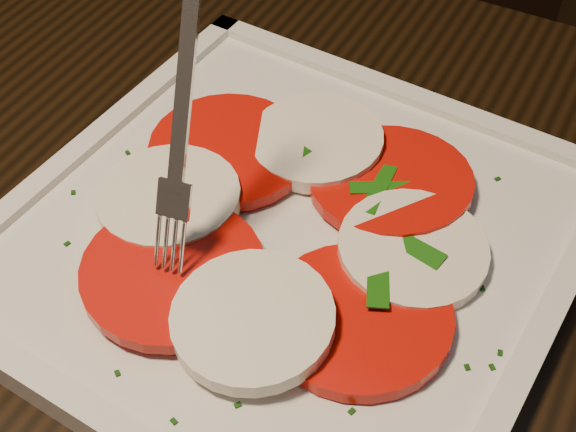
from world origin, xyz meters
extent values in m
cube|color=black|center=(-0.02, 0.13, 0.73)|extent=(1.22, 0.83, 0.04)
cylinder|color=black|center=(-0.55, 0.49, 0.35)|extent=(0.06, 0.06, 0.71)
cylinder|color=black|center=(-0.07, 0.63, 0.21)|extent=(0.04, 0.04, 0.41)
cylinder|color=black|center=(0.00, 0.98, 0.21)|extent=(0.04, 0.04, 0.41)
cube|color=silver|center=(-0.08, 0.22, 0.76)|extent=(0.34, 0.34, 0.01)
cylinder|color=red|center=(-0.02, 0.18, 0.77)|extent=(0.10, 0.10, 0.02)
cylinder|color=white|center=(-0.01, 0.24, 0.77)|extent=(0.09, 0.09, 0.01)
cylinder|color=red|center=(-0.04, 0.28, 0.77)|extent=(0.10, 0.10, 0.02)
cylinder|color=white|center=(-0.10, 0.29, 0.77)|extent=(0.09, 0.09, 0.01)
cylinder|color=red|center=(-0.14, 0.26, 0.77)|extent=(0.10, 0.10, 0.01)
cylinder|color=white|center=(-0.15, 0.21, 0.78)|extent=(0.09, 0.09, 0.01)
cylinder|color=red|center=(-0.12, 0.16, 0.78)|extent=(0.10, 0.10, 0.01)
cylinder|color=white|center=(-0.07, 0.15, 0.78)|extent=(0.09, 0.09, 0.01)
cube|color=#19580F|center=(-0.14, 0.20, 0.78)|extent=(0.01, 0.04, 0.00)
cube|color=#19580F|center=(-0.02, 0.20, 0.78)|extent=(0.03, 0.04, 0.00)
cube|color=#19580F|center=(-0.11, 0.28, 0.78)|extent=(0.04, 0.03, 0.01)
cube|color=#19580F|center=(-0.14, 0.17, 0.78)|extent=(0.02, 0.04, 0.00)
cube|color=#19580F|center=(-0.04, 0.27, 0.78)|extent=(0.04, 0.03, 0.00)
cube|color=#19580F|center=(-0.04, 0.27, 0.78)|extent=(0.01, 0.05, 0.00)
cube|color=#19580F|center=(-0.01, 0.24, 0.78)|extent=(0.05, 0.02, 0.00)
cube|color=#0F3509|center=(-0.19, 0.28, 0.77)|extent=(0.00, 0.00, 0.00)
cube|color=#0F3509|center=(0.05, 0.20, 0.77)|extent=(0.00, 0.00, 0.00)
cube|color=#0F3509|center=(-0.21, 0.19, 0.77)|extent=(0.00, 0.00, 0.00)
cube|color=#0F3509|center=(0.02, 0.25, 0.77)|extent=(0.00, 0.00, 0.00)
cube|color=#0F3509|center=(-0.09, 0.34, 0.77)|extent=(0.00, 0.00, 0.00)
cube|color=#0F3509|center=(0.01, 0.26, 0.77)|extent=(0.00, 0.00, 0.00)
cube|color=#0F3509|center=(-0.02, 0.14, 0.77)|extent=(0.00, 0.00, 0.00)
cube|color=#0F3509|center=(-0.20, 0.24, 0.77)|extent=(0.00, 0.00, 0.00)
cube|color=#0F3509|center=(0.03, 0.20, 0.77)|extent=(0.00, 0.00, 0.00)
cube|color=#0F3509|center=(-0.18, 0.27, 0.77)|extent=(0.00, 0.00, 0.00)
cube|color=#0F3509|center=(0.02, 0.32, 0.77)|extent=(0.00, 0.00, 0.00)
cube|color=#0F3509|center=(-0.02, 0.31, 0.77)|extent=(0.00, 0.00, 0.00)
cube|color=#0F3509|center=(0.00, 0.15, 0.77)|extent=(0.00, 0.00, 0.00)
cube|color=#0F3509|center=(-0.05, 0.11, 0.77)|extent=(0.00, 0.00, 0.00)
cube|color=#0F3509|center=(0.05, 0.19, 0.77)|extent=(0.00, 0.00, 0.00)
cube|color=#0F3509|center=(-0.19, 0.23, 0.77)|extent=(0.00, 0.00, 0.00)
cube|color=#0F3509|center=(0.03, 0.23, 0.77)|extent=(0.00, 0.00, 0.00)
cube|color=#0F3509|center=(0.01, 0.25, 0.77)|extent=(0.00, 0.00, 0.00)
cube|color=#0F3509|center=(0.00, 0.13, 0.77)|extent=(0.00, 0.00, 0.00)
cube|color=#0F3509|center=(-0.01, 0.30, 0.77)|extent=(0.00, 0.00, 0.00)
cube|color=#0F3509|center=(-0.19, 0.16, 0.77)|extent=(0.00, 0.00, 0.00)
cube|color=#0F3509|center=(-0.12, 0.10, 0.77)|extent=(0.00, 0.00, 0.00)
cube|color=#0F3509|center=(-0.01, 0.31, 0.77)|extent=(0.00, 0.00, 0.00)
cube|color=#0F3509|center=(-0.18, 0.30, 0.77)|extent=(0.00, 0.00, 0.00)
cube|color=#0F3509|center=(0.00, 0.28, 0.77)|extent=(0.00, 0.00, 0.00)
cube|color=#0F3509|center=(-0.08, 0.09, 0.77)|extent=(0.00, 0.00, 0.00)
cube|color=#0F3509|center=(0.04, 0.18, 0.77)|extent=(0.00, 0.00, 0.00)
camera|label=1|loc=(0.06, -0.06, 1.12)|focal=50.00mm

